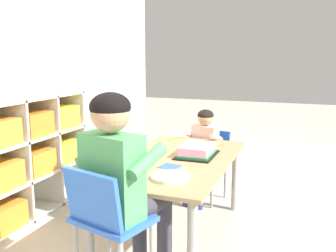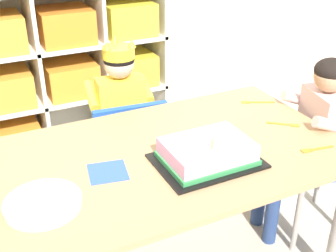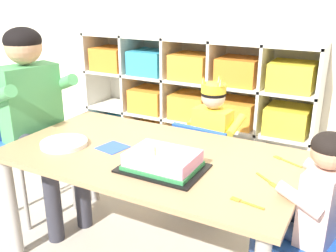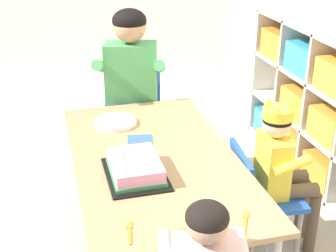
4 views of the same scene
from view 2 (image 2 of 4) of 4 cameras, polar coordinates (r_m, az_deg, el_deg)
The scene contains 11 objects.
activity_table at distance 1.53m, azimuth -1.39°, elevation -5.98°, with size 1.32×0.73×0.56m.
classroom_chair_blue at distance 2.02m, azimuth -5.44°, elevation -1.88°, with size 0.38×0.34×0.56m.
child_with_crown at distance 2.04m, azimuth -6.39°, elevation 3.17°, with size 0.31×0.31×0.81m.
classroom_chair_guest_side at distance 1.99m, azimuth 19.94°, elevation -3.40°, with size 0.41×0.40×0.59m.
guest_at_table_side at distance 1.88m, azimuth 18.13°, elevation -0.22°, with size 0.32×0.32×0.79m.
birthday_cake_on_tray at distance 1.44m, azimuth 5.10°, elevation -3.57°, with size 0.34×0.25×0.11m.
paper_plate_stack at distance 1.30m, azimuth -15.92°, elevation -9.63°, with size 0.22×0.22×0.02m, color white.
paper_napkin_square at distance 1.41m, azimuth -7.84°, elevation -5.93°, with size 0.12×0.12×0.00m, color #3356B7.
fork_beside_plate_stack at distance 1.74m, azimuth 15.00°, elevation 0.20°, with size 0.11×0.09×0.00m.
fork_at_table_front_edge at distance 1.91m, azimuth 11.31°, elevation 3.05°, with size 0.13×0.08×0.00m.
fork_near_cake_tray at distance 1.60m, azimuth 18.57°, elevation -2.88°, with size 0.13×0.03×0.00m.
Camera 2 is at (-0.53, -1.16, 1.33)m, focal length 46.92 mm.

